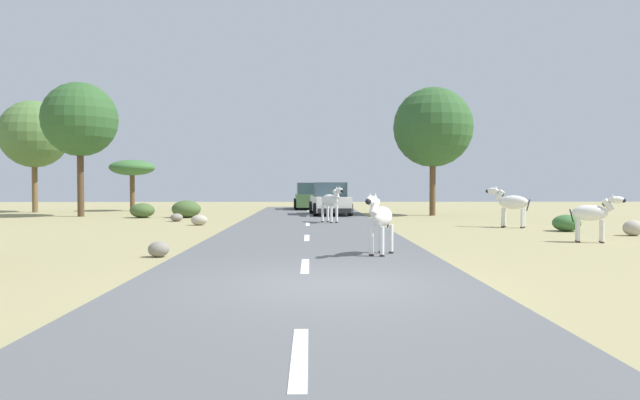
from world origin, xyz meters
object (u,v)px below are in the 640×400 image
at_px(zebra_2, 593,214).
at_px(tree_4, 34,134).
at_px(tree_1, 132,168).
at_px(rock_1, 633,228).
at_px(rock_2, 199,220).
at_px(rock_3, 177,217).
at_px(tree_2, 80,120).
at_px(rock_0, 159,249).
at_px(zebra_3, 331,201).
at_px(bush_2, 566,223).
at_px(zebra_0, 380,218).
at_px(zebra_1, 511,203).
at_px(car_1, 330,200).
at_px(bush_1, 142,210).
at_px(tree_3, 433,127).
at_px(car_0, 309,197).
at_px(bush_0, 186,209).

relative_size(zebra_2, tree_4, 0.22).
distance_m(tree_1, rock_1, 28.23).
xyz_separation_m(rock_2, rock_3, (-1.52, 2.54, -0.03)).
distance_m(tree_2, rock_0, 19.38).
distance_m(zebra_3, bush_2, 9.30).
distance_m(zebra_0, zebra_3, 11.18).
relative_size(zebra_0, tree_2, 0.21).
relative_size(zebra_1, zebra_2, 1.12).
relative_size(car_1, rock_1, 6.59).
bearing_deg(bush_1, tree_3, 6.71).
bearing_deg(car_0, tree_2, -150.18).
bearing_deg(tree_4, tree_2, -44.60).
height_order(zebra_1, zebra_2, zebra_1).
bearing_deg(zebra_0, zebra_1, -98.59).
bearing_deg(tree_2, bush_0, -10.94).
bearing_deg(bush_0, rock_2, -72.48).
bearing_deg(bush_0, tree_1, 124.32).
height_order(zebra_1, tree_3, tree_3).
bearing_deg(car_1, zebra_3, 83.91).
distance_m(tree_2, bush_2, 23.83).
bearing_deg(car_1, tree_1, -28.25).
relative_size(zebra_0, zebra_3, 0.93).
height_order(zebra_2, tree_1, tree_1).
bearing_deg(tree_3, bush_0, -172.43).
xyz_separation_m(tree_2, tree_3, (18.62, 0.60, -0.31)).
xyz_separation_m(bush_1, bush_2, (17.71, -8.52, -0.07)).
bearing_deg(zebra_2, bush_1, -108.03).
bearing_deg(tree_3, bush_1, -173.29).
bearing_deg(tree_2, rock_1, -26.92).
bearing_deg(zebra_1, rock_2, 117.03).
distance_m(bush_2, rock_0, 14.58).
bearing_deg(rock_1, tree_4, 149.57).
relative_size(tree_3, bush_1, 5.59).
distance_m(rock_2, rock_3, 2.96).
xyz_separation_m(tree_1, bush_2, (20.48, -15.87, -2.40)).
bearing_deg(zebra_3, car_1, -122.42).
distance_m(car_0, bush_0, 10.70).
distance_m(bush_0, rock_0, 15.86).
height_order(tree_2, tree_3, tree_2).
bearing_deg(rock_2, car_0, 72.14).
bearing_deg(bush_2, tree_2, 155.49).
xyz_separation_m(zebra_1, rock_1, (2.79, -3.59, -0.71)).
xyz_separation_m(tree_1, bush_0, (4.98, -7.29, -2.26)).
bearing_deg(tree_2, tree_3, 1.85).
xyz_separation_m(zebra_0, rock_1, (9.00, 5.34, -0.66)).
bearing_deg(zebra_3, zebra_2, 102.00).
distance_m(tree_4, bush_0, 12.43).
bearing_deg(car_1, tree_4, -16.35).
bearing_deg(tree_4, zebra_3, -30.20).
bearing_deg(rock_0, car_1, 75.26).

